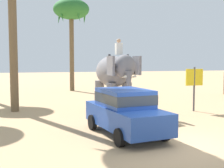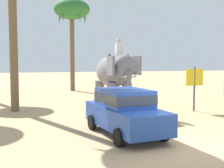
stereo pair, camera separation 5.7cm
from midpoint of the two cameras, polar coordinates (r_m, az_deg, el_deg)
ground_plane at (r=10.02m, az=11.57°, el=-11.51°), size 120.00×120.00×0.00m
car_sedan_foreground at (r=10.95m, az=2.65°, el=-5.05°), size 2.31×4.30×1.70m
elephant_with_mahout at (r=15.99m, az=0.57°, el=1.83°), size 1.95×3.96×3.88m
palm_tree_far_back at (r=27.28m, az=-7.70°, el=13.64°), size 3.20×3.20×8.21m
signboard_yellow at (r=16.56m, az=15.75°, el=0.71°), size 1.00×0.10×2.40m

